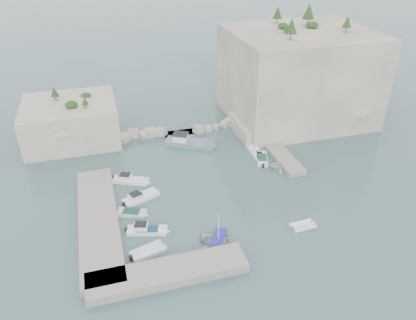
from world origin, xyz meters
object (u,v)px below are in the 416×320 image
object	(u,v)px
motorboat_b	(141,199)
tender_east_d	(252,143)
tender_east_c	(256,154)
motorboat_d	(147,232)
rowboat	(218,242)
work_boat	(190,145)
motorboat_a	(131,182)
motorboat_c	(132,214)
motorboat_e	(148,253)
tender_east_b	(262,160)
inflatable_dinghy	(303,227)
tender_east_a	(278,168)

from	to	relation	value
motorboat_b	tender_east_d	size ratio (longest dim) A/B	1.41
tender_east_c	motorboat_d	bearing A→B (deg)	127.87
rowboat	work_boat	distance (m)	25.64
rowboat	work_boat	world-z (taller)	work_boat
tender_east_c	motorboat_a	bearing A→B (deg)	99.59
motorboat_c	tender_east_d	distance (m)	27.32
motorboat_e	tender_east_b	world-z (taller)	same
motorboat_b	motorboat_c	size ratio (longest dim) A/B	1.32
motorboat_a	tender_east_c	bearing A→B (deg)	31.29
inflatable_dinghy	tender_east_d	xyz separation A→B (m)	(1.98, 23.22, 0.00)
motorboat_b	motorboat_c	distance (m)	3.64
rowboat	inflatable_dinghy	bearing A→B (deg)	-61.54
motorboat_c	motorboat_d	bearing A→B (deg)	-45.97
tender_east_b	tender_east_c	bearing A→B (deg)	23.87
rowboat	tender_east_b	size ratio (longest dim) A/B	0.91
motorboat_e	tender_east_b	bearing A→B (deg)	20.42
motorboat_d	tender_east_c	bearing A→B (deg)	51.51
motorboat_e	motorboat_b	bearing A→B (deg)	69.27
motorboat_a	rowboat	xyz separation A→B (m)	(8.85, -16.56, 0.00)
work_boat	tender_east_a	bearing A→B (deg)	-17.51
motorboat_a	inflatable_dinghy	world-z (taller)	motorboat_a
inflatable_dinghy	tender_east_a	distance (m)	14.43
motorboat_e	work_boat	size ratio (longest dim) A/B	0.48
rowboat	inflatable_dinghy	world-z (taller)	rowboat
inflatable_dinghy	motorboat_b	bearing A→B (deg)	144.75
tender_east_c	tender_east_d	xyz separation A→B (m)	(0.69, 3.75, 0.00)
motorboat_c	tender_east_a	bearing A→B (deg)	37.04
motorboat_d	tender_east_a	size ratio (longest dim) A/B	1.71
work_boat	inflatable_dinghy	bearing A→B (deg)	-43.89
motorboat_a	tender_east_c	world-z (taller)	motorboat_a
motorboat_e	work_boat	bearing A→B (deg)	48.54
motorboat_b	tender_east_b	size ratio (longest dim) A/B	1.18
tender_east_a	tender_east_d	xyz separation A→B (m)	(-0.91, 9.08, 0.00)
work_boat	tender_east_b	bearing A→B (deg)	-12.22
motorboat_c	tender_east_a	distance (m)	24.68
motorboat_e	tender_east_c	world-z (taller)	same
motorboat_c	tender_east_a	xyz separation A→B (m)	(24.09, 5.38, 0.00)
motorboat_c	rowboat	world-z (taller)	rowboat
tender_east_d	motorboat_c	bearing A→B (deg)	128.98
motorboat_a	tender_east_a	xyz separation A→B (m)	(23.25, -2.65, 0.00)
rowboat	tender_east_b	distance (m)	21.42
motorboat_d	work_boat	world-z (taller)	work_boat
motorboat_e	rowboat	world-z (taller)	rowboat
rowboat	inflatable_dinghy	xyz separation A→B (m)	(11.50, -0.22, 0.00)
motorboat_e	rowboat	size ratio (longest dim) A/B	1.02
motorboat_d	tender_east_b	xyz separation A→B (m)	(21.19, 12.69, 0.00)
motorboat_b	rowboat	world-z (taller)	motorboat_b
motorboat_a	motorboat_e	bearing A→B (deg)	-65.15
motorboat_b	motorboat_d	world-z (taller)	same
motorboat_c	tender_east_c	world-z (taller)	same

